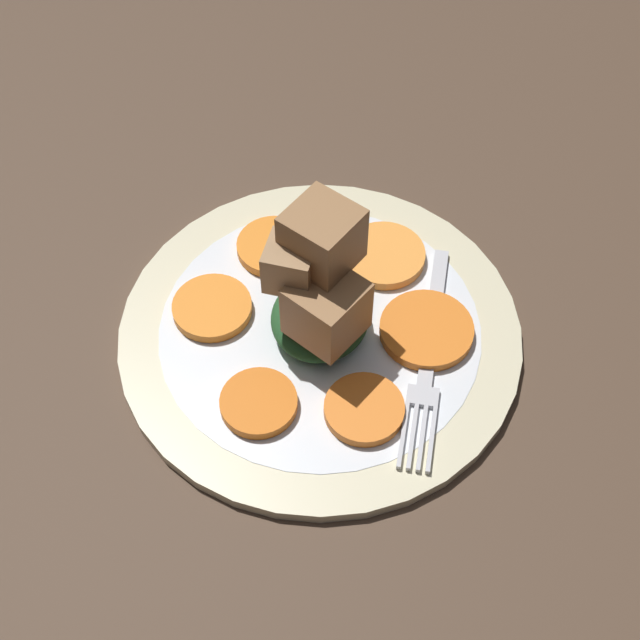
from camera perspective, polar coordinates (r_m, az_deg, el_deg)
The scene contains 10 objects.
table_slab at distance 69.71cm, azimuth 0.00°, elevation -1.51°, with size 120.00×120.00×2.00cm, color #4C3828.
plate at distance 68.46cm, azimuth 0.00°, elevation -0.78°, with size 30.82×30.82×1.05cm.
carrot_slice_0 at distance 67.86cm, azimuth 6.83°, elevation -0.63°, with size 7.15×7.15×0.82cm, color orange.
carrot_slice_1 at distance 72.14cm, azimuth 4.12°, elevation 4.16°, with size 6.64×6.64×0.82cm, color orange.
carrot_slice_2 at distance 72.65cm, azimuth -2.95°, elevation 4.71°, with size 6.09×6.09×0.82cm, color orange.
carrot_slice_3 at distance 68.86cm, azimuth -7.02°, elevation 0.48°, with size 6.15×6.15×0.82cm, color orange.
carrot_slice_4 at distance 63.99cm, azimuth -3.95°, elevation -5.31°, with size 5.59×5.59×0.82cm, color orange.
carrot_slice_5 at distance 63.65cm, azimuth 2.85°, elevation -5.72°, with size 5.78×5.78×0.82cm, color orange.
center_pile at distance 63.98cm, azimuth 0.03°, elevation 1.83°, with size 9.15×7.77×11.77cm.
fork at distance 66.68cm, azimuth 6.92°, elevation -2.38°, with size 19.93×2.39×0.40cm.
Camera 1 is at (-39.08, -7.60, 58.22)cm, focal length 50.00 mm.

